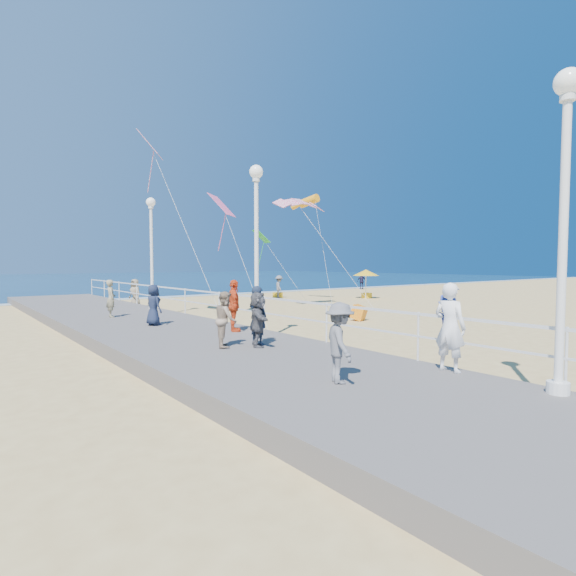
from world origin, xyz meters
TOP-DOWN VIEW (x-y plane):
  - ground at (0.00, 0.00)m, footprint 160.00×160.00m
  - ocean at (0.00, 65.00)m, footprint 160.00×90.00m
  - surf_line at (0.00, 20.50)m, footprint 160.00×1.20m
  - boardwalk at (-7.50, 0.00)m, footprint 5.00×44.00m
  - railing at (-5.05, 0.00)m, footprint 0.05×42.00m
  - lamp_post_near at (-5.35, -9.00)m, footprint 0.44×0.44m
  - lamp_post_mid at (-5.35, 0.00)m, footprint 0.44×0.44m
  - lamp_post_far at (-5.35, 9.00)m, footprint 0.44×0.44m
  - woman_holding_toddler at (-5.40, -7.00)m, footprint 0.45×0.67m
  - toddler_held at (-5.25, -6.85)m, footprint 0.37×0.46m
  - spectator_0 at (-6.79, -2.17)m, footprint 0.49×0.64m
  - spectator_1 at (-7.60, -1.89)m, footprint 0.81×0.88m
  - spectator_2 at (-7.75, -6.25)m, footprint 0.92×1.10m
  - spectator_3 at (-6.05, 0.25)m, footprint 0.78×1.05m
  - spectator_4 at (-7.54, 3.23)m, footprint 0.59×0.78m
  - spectator_5 at (-6.90, -2.36)m, footprint 1.04×1.37m
  - spectator_6 at (-7.99, 6.62)m, footprint 0.43×0.60m
  - beach_walker_a at (6.49, 14.59)m, footprint 1.06×1.26m
  - beach_walker_b at (19.89, 18.71)m, footprint 1.02×0.77m
  - beach_walker_c at (-4.41, 14.13)m, footprint 0.76×0.94m
  - box_kite at (1.40, 1.81)m, footprint 0.76×0.86m
  - beach_umbrella at (11.08, 10.18)m, footprint 1.90×1.90m
  - beach_chair_left at (6.66, 14.99)m, footprint 0.55×0.55m
  - beach_chair_right at (11.55, 10.51)m, footprint 0.55×0.55m
  - kite_parafoil at (2.84, 7.75)m, footprint 3.31×0.94m
  - kite_windsock at (6.21, 10.87)m, footprint 0.97×2.45m
  - kite_diamond_pink at (-2.97, 6.40)m, footprint 1.65×1.61m
  - kite_diamond_green at (3.56, 12.67)m, footprint 1.30×1.50m
  - kite_diamond_redwhite at (-5.77, 7.88)m, footprint 1.48×1.62m

SIDE VIEW (x-z plane):
  - ground at x=0.00m, z-range 0.00..0.00m
  - ocean at x=0.00m, z-range -0.01..0.04m
  - surf_line at x=0.00m, z-range 0.01..0.05m
  - boardwalk at x=-7.50m, z-range 0.00..0.40m
  - beach_chair_left at x=6.66m, z-range 0.00..0.40m
  - beach_chair_right at x=11.55m, z-range 0.00..0.40m
  - box_kite at x=1.40m, z-range -0.07..0.67m
  - beach_walker_b at x=19.89m, z-range 0.00..1.61m
  - beach_walker_c at x=-4.41m, z-range 0.00..1.67m
  - beach_walker_a at x=6.49m, z-range 0.00..1.69m
  - spectator_5 at x=-6.90m, z-range 0.40..1.84m
  - spectator_4 at x=-7.54m, z-range 0.40..1.84m
  - spectator_1 at x=-7.60m, z-range 0.40..1.86m
  - spectator_2 at x=-7.75m, z-range 0.40..1.88m
  - spectator_6 at x=-7.99m, z-range 0.40..1.92m
  - spectator_0 at x=-6.79m, z-range 0.40..1.98m
  - spectator_3 at x=-6.05m, z-range 0.40..2.06m
  - railing at x=-5.05m, z-range 0.98..1.53m
  - woman_holding_toddler at x=-5.40m, z-range 0.40..2.20m
  - toddler_held at x=-5.25m, z-range 1.25..2.18m
  - beach_umbrella at x=11.08m, z-range 0.84..2.98m
  - lamp_post_near at x=-5.35m, z-range 1.00..6.32m
  - lamp_post_mid at x=-5.35m, z-range 1.00..6.32m
  - lamp_post_far at x=-5.35m, z-range 1.00..6.32m
  - kite_diamond_green at x=3.56m, z-range 3.95..4.82m
  - kite_diamond_pink at x=-2.97m, z-range 4.77..5.78m
  - kite_parafoil at x=2.84m, z-range 5.75..6.41m
  - kite_windsock at x=6.21m, z-range 6.22..7.25m
  - kite_diamond_redwhite at x=-5.77m, z-range 7.37..8.41m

